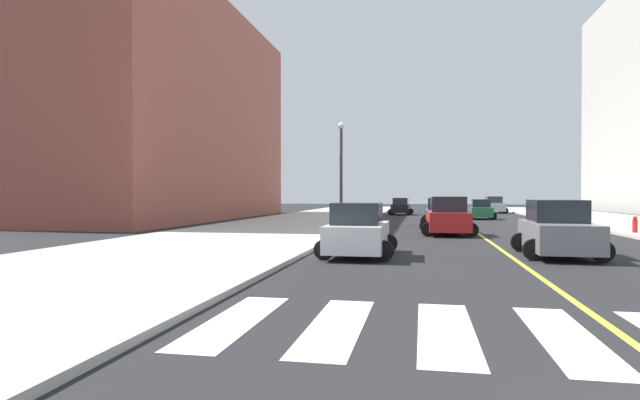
{
  "coord_description": "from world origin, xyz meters",
  "views": [
    {
      "loc": [
        -3.09,
        -4.65,
        2.23
      ],
      "look_at": [
        -9.83,
        29.71,
        1.81
      ],
      "focal_mm": 29.25,
      "sensor_mm": 36.0,
      "label": 1
    }
  ],
  "objects_px": {
    "car_green_sixth": "(481,210)",
    "street_lamp": "(341,164)",
    "car_silver_second": "(494,205)",
    "car_white_fourth": "(358,231)",
    "car_red_nearest": "(447,217)",
    "car_gray_third": "(558,230)",
    "car_black_fifth": "(401,207)",
    "car_blue_seventh": "(440,213)",
    "fire_hydrant": "(635,225)"
  },
  "relations": [
    {
      "from": "car_black_fifth",
      "to": "car_green_sixth",
      "type": "relative_size",
      "value": 1.03
    },
    {
      "from": "car_red_nearest",
      "to": "car_black_fifth",
      "type": "xyz_separation_m",
      "value": [
        -3.57,
        26.9,
        -0.13
      ]
    },
    {
      "from": "car_red_nearest",
      "to": "car_silver_second",
      "type": "xyz_separation_m",
      "value": [
        6.79,
        33.69,
        -0.07
      ]
    },
    {
      "from": "car_gray_third",
      "to": "car_white_fourth",
      "type": "relative_size",
      "value": 1.06
    },
    {
      "from": "car_red_nearest",
      "to": "street_lamp",
      "type": "bearing_deg",
      "value": 140.49
    },
    {
      "from": "car_white_fourth",
      "to": "car_black_fifth",
      "type": "distance_m",
      "value": 37.45
    },
    {
      "from": "car_silver_second",
      "to": "car_black_fifth",
      "type": "xyz_separation_m",
      "value": [
        -10.36,
        -6.8,
        -0.06
      ]
    },
    {
      "from": "car_gray_third",
      "to": "fire_hydrant",
      "type": "height_order",
      "value": "car_gray_third"
    },
    {
      "from": "car_red_nearest",
      "to": "car_black_fifth",
      "type": "relative_size",
      "value": 1.15
    },
    {
      "from": "street_lamp",
      "to": "fire_hydrant",
      "type": "bearing_deg",
      "value": -12.13
    },
    {
      "from": "car_red_nearest",
      "to": "car_gray_third",
      "type": "bearing_deg",
      "value": -71.7
    },
    {
      "from": "car_blue_seventh",
      "to": "fire_hydrant",
      "type": "relative_size",
      "value": 4.91
    },
    {
      "from": "car_white_fourth",
      "to": "car_green_sixth",
      "type": "xyz_separation_m",
      "value": [
        7.31,
        29.12,
        -0.08
      ]
    },
    {
      "from": "car_green_sixth",
      "to": "car_blue_seventh",
      "type": "xyz_separation_m",
      "value": [
        -3.82,
        -10.11,
        0.09
      ]
    },
    {
      "from": "car_gray_third",
      "to": "car_green_sixth",
      "type": "bearing_deg",
      "value": -89.27
    },
    {
      "from": "car_white_fourth",
      "to": "fire_hydrant",
      "type": "bearing_deg",
      "value": 41.99
    },
    {
      "from": "car_red_nearest",
      "to": "car_white_fourth",
      "type": "distance_m",
      "value": 11.15
    },
    {
      "from": "car_silver_second",
      "to": "car_blue_seventh",
      "type": "xyz_separation_m",
      "value": [
        -6.88,
        -25.24,
        0.01
      ]
    },
    {
      "from": "car_silver_second",
      "to": "car_gray_third",
      "type": "height_order",
      "value": "car_gray_third"
    },
    {
      "from": "car_white_fourth",
      "to": "fire_hydrant",
      "type": "xyz_separation_m",
      "value": [
        13.44,
        12.14,
        -0.32
      ]
    },
    {
      "from": "fire_hydrant",
      "to": "street_lamp",
      "type": "height_order",
      "value": "street_lamp"
    },
    {
      "from": "fire_hydrant",
      "to": "car_blue_seventh",
      "type": "bearing_deg",
      "value": 145.35
    },
    {
      "from": "car_blue_seventh",
      "to": "fire_hydrant",
      "type": "xyz_separation_m",
      "value": [
        9.94,
        -6.87,
        -0.33
      ]
    },
    {
      "from": "car_blue_seventh",
      "to": "car_white_fourth",
      "type": "bearing_deg",
      "value": -98.97
    },
    {
      "from": "car_gray_third",
      "to": "car_blue_seventh",
      "type": "xyz_separation_m",
      "value": [
        -3.47,
        17.69,
        -0.04
      ]
    },
    {
      "from": "car_black_fifth",
      "to": "street_lamp",
      "type": "height_order",
      "value": "street_lamp"
    },
    {
      "from": "car_blue_seventh",
      "to": "street_lamp",
      "type": "distance_m",
      "value": 8.03
    },
    {
      "from": "street_lamp",
      "to": "car_green_sixth",
      "type": "bearing_deg",
      "value": 52.43
    },
    {
      "from": "car_gray_third",
      "to": "fire_hydrant",
      "type": "relative_size",
      "value": 5.11
    },
    {
      "from": "car_red_nearest",
      "to": "car_white_fourth",
      "type": "bearing_deg",
      "value": -110.58
    },
    {
      "from": "car_black_fifth",
      "to": "car_green_sixth",
      "type": "distance_m",
      "value": 11.07
    },
    {
      "from": "car_black_fifth",
      "to": "fire_hydrant",
      "type": "distance_m",
      "value": 28.65
    },
    {
      "from": "car_white_fourth",
      "to": "car_blue_seventh",
      "type": "bearing_deg",
      "value": 79.47
    },
    {
      "from": "car_blue_seventh",
      "to": "street_lamp",
      "type": "xyz_separation_m",
      "value": [
        -6.52,
        -3.33,
        3.3
      ]
    },
    {
      "from": "car_green_sixth",
      "to": "car_red_nearest",
      "type": "bearing_deg",
      "value": 80.71
    },
    {
      "from": "fire_hydrant",
      "to": "street_lamp",
      "type": "relative_size",
      "value": 0.13
    },
    {
      "from": "car_green_sixth",
      "to": "street_lamp",
      "type": "distance_m",
      "value": 17.29
    },
    {
      "from": "car_white_fourth",
      "to": "street_lamp",
      "type": "height_order",
      "value": "street_lamp"
    },
    {
      "from": "car_gray_third",
      "to": "car_blue_seventh",
      "type": "distance_m",
      "value": 18.03
    },
    {
      "from": "car_gray_third",
      "to": "car_silver_second",
      "type": "bearing_deg",
      "value": -93.1
    },
    {
      "from": "car_blue_seventh",
      "to": "car_gray_third",
      "type": "bearing_deg",
      "value": -77.44
    },
    {
      "from": "car_red_nearest",
      "to": "car_green_sixth",
      "type": "distance_m",
      "value": 18.93
    },
    {
      "from": "car_red_nearest",
      "to": "car_black_fifth",
      "type": "height_order",
      "value": "car_red_nearest"
    },
    {
      "from": "car_silver_second",
      "to": "car_white_fourth",
      "type": "distance_m",
      "value": 45.45
    },
    {
      "from": "street_lamp",
      "to": "car_gray_third",
      "type": "bearing_deg",
      "value": -55.15
    },
    {
      "from": "car_black_fifth",
      "to": "car_blue_seventh",
      "type": "relative_size",
      "value": 0.93
    },
    {
      "from": "car_silver_second",
      "to": "car_blue_seventh",
      "type": "height_order",
      "value": "car_blue_seventh"
    },
    {
      "from": "car_red_nearest",
      "to": "street_lamp",
      "type": "relative_size",
      "value": 0.69
    },
    {
      "from": "car_red_nearest",
      "to": "car_green_sixth",
      "type": "height_order",
      "value": "car_red_nearest"
    },
    {
      "from": "car_silver_second",
      "to": "car_white_fourth",
      "type": "xyz_separation_m",
      "value": [
        -10.38,
        -44.25,
        -0.0
      ]
    }
  ]
}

